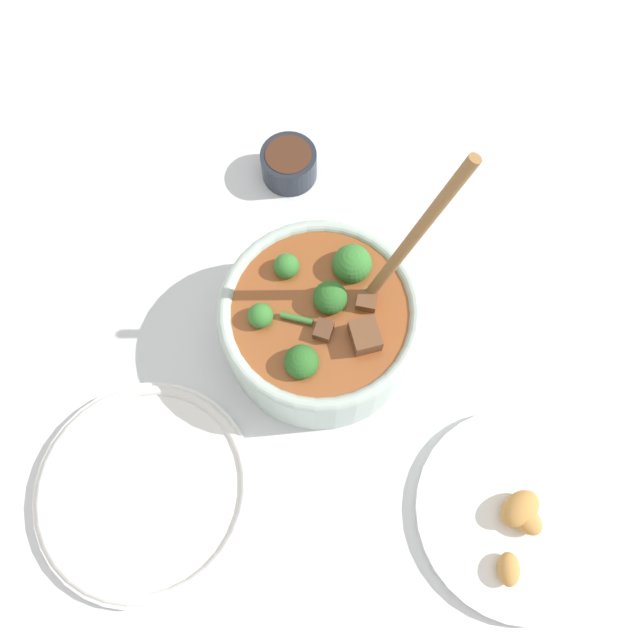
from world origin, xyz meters
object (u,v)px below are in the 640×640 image
condiment_bowl (289,163)px  empty_plate (145,489)px  food_plate (519,514)px  stew_bowl (321,321)px

condiment_bowl → empty_plate: 0.44m
condiment_bowl → empty_plate: (-0.39, 0.21, -0.02)m
empty_plate → food_plate: (-0.09, -0.40, -0.00)m
stew_bowl → food_plate: 0.30m
empty_plate → food_plate: food_plate is taller
condiment_bowl → empty_plate: bearing=151.4°
stew_bowl → condiment_bowl: stew_bowl is taller
empty_plate → food_plate: 0.41m
food_plate → stew_bowl: bearing=37.8°
condiment_bowl → stew_bowl: bearing=-178.6°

